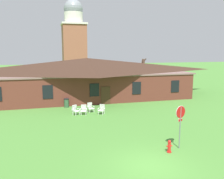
# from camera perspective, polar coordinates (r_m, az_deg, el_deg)

# --- Properties ---
(ground_plane) EXTENTS (200.00, 200.00, 0.00)m
(ground_plane) POSITION_cam_1_polar(r_m,az_deg,el_deg) (13.89, 8.93, -17.49)
(ground_plane) COLOR #477F33
(brick_building) EXTENTS (26.78, 10.40, 5.22)m
(brick_building) POSITION_cam_1_polar(r_m,az_deg,el_deg) (32.25, -5.97, 2.88)
(brick_building) COLOR brown
(brick_building) RESTS_ON ground
(dome_tower) EXTENTS (5.18, 5.18, 17.52)m
(dome_tower) POSITION_cam_1_polar(r_m,az_deg,el_deg) (52.32, -8.98, 11.06)
(dome_tower) COLOR #93563D
(dome_tower) RESTS_ON ground
(stop_sign) EXTENTS (0.78, 0.26, 2.80)m
(stop_sign) POSITION_cam_1_polar(r_m,az_deg,el_deg) (15.86, 15.92, -6.59)
(stop_sign) COLOR slate
(stop_sign) RESTS_ON ground
(lawn_chair_by_porch) EXTENTS (0.84, 0.87, 0.96)m
(lawn_chair_by_porch) POSITION_cam_1_polar(r_m,az_deg,el_deg) (23.80, -8.70, -4.76)
(lawn_chair_by_porch) COLOR white
(lawn_chair_by_porch) RESTS_ON ground
(lawn_chair_near_door) EXTENTS (0.73, 0.77, 0.96)m
(lawn_chair_near_door) POSITION_cam_1_polar(r_m,az_deg,el_deg) (23.79, -6.74, -4.72)
(lawn_chair_near_door) COLOR silver
(lawn_chair_near_door) RESTS_ON ground
(lawn_chair_left_end) EXTENTS (0.74, 0.78, 0.96)m
(lawn_chair_left_end) POSITION_cam_1_polar(r_m,az_deg,el_deg) (24.66, -5.16, -4.19)
(lawn_chair_left_end) COLOR silver
(lawn_chair_left_end) RESTS_ON ground
(lawn_chair_middle) EXTENTS (0.85, 0.87, 0.96)m
(lawn_chair_middle) POSITION_cam_1_polar(r_m,az_deg,el_deg) (23.80, -2.44, -4.66)
(lawn_chair_middle) COLOR silver
(lawn_chair_middle) RESTS_ON ground
(bare_tree_beside_building) EXTENTS (1.41, 1.03, 5.05)m
(bare_tree_beside_building) POSITION_cam_1_polar(r_m,az_deg,el_deg) (37.14, 7.39, 3.68)
(bare_tree_beside_building) COLOR brown
(bare_tree_beside_building) RESTS_ON ground
(fire_hydrant) EXTENTS (0.36, 0.28, 0.79)m
(fire_hydrant) POSITION_cam_1_polar(r_m,az_deg,el_deg) (15.60, 13.44, -13.03)
(fire_hydrant) COLOR red
(fire_hydrant) RESTS_ON ground
(trash_bin) EXTENTS (0.56, 0.56, 0.98)m
(trash_bin) POSITION_cam_1_polar(r_m,az_deg,el_deg) (27.02, -10.76, -3.13)
(trash_bin) COLOR #335638
(trash_bin) RESTS_ON ground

